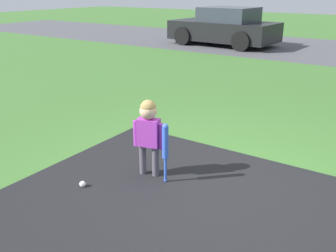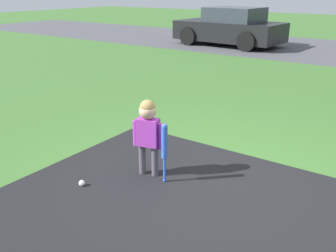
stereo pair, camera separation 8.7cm
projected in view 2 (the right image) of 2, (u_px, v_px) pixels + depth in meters
The scene contains 5 objects.
ground_plane at pixel (224, 190), 4.13m from camera, with size 60.00×60.00×0.00m, color #3D6B2D.
child at pixel (148, 127), 4.28m from camera, with size 0.37×0.20×0.93m.
baseball_bat at pixel (164, 145), 4.15m from camera, with size 0.07×0.07×0.71m.
sports_ball at pixel (82, 183), 4.21m from camera, with size 0.07×0.07×0.07m.
parked_car at pixel (230, 27), 14.14m from camera, with size 4.08×2.27×1.40m.
Camera 2 is at (1.58, -3.32, 2.11)m, focal length 40.00 mm.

